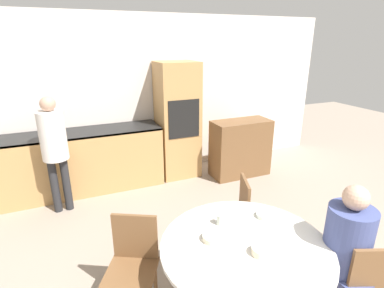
{
  "coord_description": "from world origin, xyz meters",
  "views": [
    {
      "loc": [
        -1.28,
        -0.14,
        2.2
      ],
      "look_at": [
        -0.06,
        2.72,
        1.11
      ],
      "focal_mm": 28.0,
      "sensor_mm": 36.0,
      "label": 1
    }
  ],
  "objects": [
    {
      "name": "wall_back",
      "position": [
        0.0,
        4.67,
        1.3
      ],
      "size": [
        6.71,
        0.05,
        2.6
      ],
      "color": "silver",
      "rests_on": "ground_plane"
    },
    {
      "name": "kitchen_counter",
      "position": [
        -1.24,
        4.33,
        0.48
      ],
      "size": [
        2.52,
        0.6,
        0.93
      ],
      "color": "tan",
      "rests_on": "ground_plane"
    },
    {
      "name": "oven_unit",
      "position": [
        0.37,
        4.34,
        0.94
      ],
      "size": [
        0.64,
        0.59,
        1.88
      ],
      "color": "tan",
      "rests_on": "ground_plane"
    },
    {
      "name": "sideboard",
      "position": [
        1.33,
        3.89,
        0.47
      ],
      "size": [
        0.98,
        0.45,
        0.95
      ],
      "color": "brown",
      "rests_on": "ground_plane"
    },
    {
      "name": "dining_table",
      "position": [
        -0.19,
        1.4,
        0.54
      ],
      "size": [
        1.27,
        1.27,
        0.76
      ],
      "color": "brown",
      "rests_on": "ground_plane"
    },
    {
      "name": "chair_near_right",
      "position": [
        0.61,
        0.99,
        0.48
      ],
      "size": [
        0.52,
        0.52,
        0.84
      ],
      "rotation": [
        0.0,
        0.0,
        2.76
      ],
      "color": "brown",
      "rests_on": "ground_plane"
    },
    {
      "name": "chair_far_left",
      "position": [
        -0.94,
        1.9,
        0.48
      ],
      "size": [
        0.54,
        0.54,
        0.84
      ],
      "rotation": [
        0.0,
        0.0,
        5.79
      ],
      "color": "brown",
      "rests_on": "ground_plane"
    },
    {
      "name": "chair_far_right",
      "position": [
        0.21,
        2.21,
        0.48
      ],
      "size": [
        0.52,
        0.52,
        0.84
      ],
      "rotation": [
        0.0,
        0.0,
        4.35
      ],
      "color": "brown",
      "rests_on": "ground_plane"
    },
    {
      "name": "person_seated",
      "position": [
        0.52,
        1.1,
        0.71
      ],
      "size": [
        0.34,
        0.41,
        1.24
      ],
      "color": "#262628",
      "rests_on": "ground_plane"
    },
    {
      "name": "person_standing",
      "position": [
        -1.48,
        3.83,
        0.96
      ],
      "size": [
        0.32,
        0.32,
        1.56
      ],
      "color": "#262628",
      "rests_on": "ground_plane"
    },
    {
      "name": "cup",
      "position": [
        -0.24,
        1.71,
        0.8
      ],
      "size": [
        0.07,
        0.07,
        0.09
      ],
      "color": "silver",
      "rests_on": "dining_table"
    },
    {
      "name": "bowl_near",
      "position": [
        0.17,
        1.65,
        0.78
      ],
      "size": [
        0.15,
        0.15,
        0.04
      ],
      "color": "silver",
      "rests_on": "dining_table"
    },
    {
      "name": "bowl_centre",
      "position": [
        -0.38,
        1.55,
        0.78
      ],
      "size": [
        0.18,
        0.18,
        0.04
      ],
      "color": "beige",
      "rests_on": "dining_table"
    },
    {
      "name": "bowl_far",
      "position": [
        -0.14,
        1.27,
        0.79
      ],
      "size": [
        0.15,
        0.15,
        0.05
      ],
      "color": "beige",
      "rests_on": "dining_table"
    }
  ]
}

